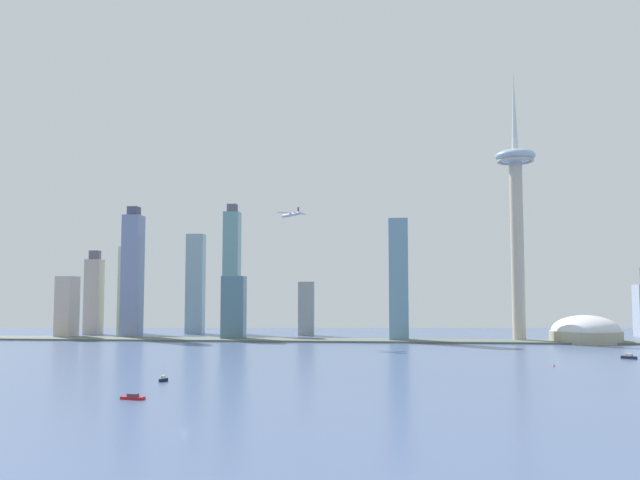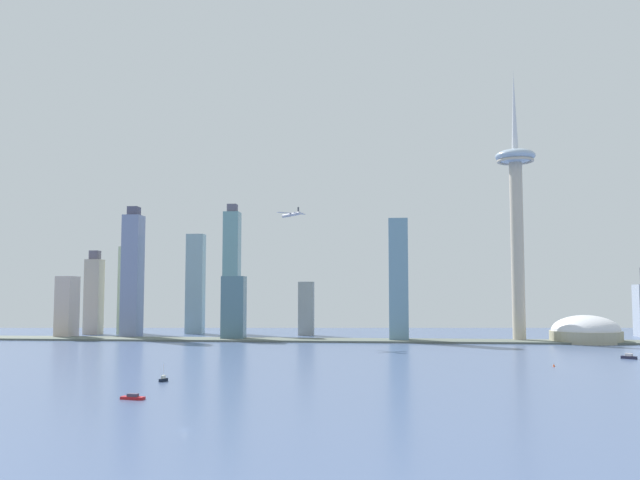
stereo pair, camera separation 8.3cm
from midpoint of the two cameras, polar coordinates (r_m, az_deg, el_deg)
name	(u,v)px [view 2 (the right image)]	position (r m, az deg, el deg)	size (l,w,h in m)	color
ground_plane	(184,430)	(277.30, -11.58, -15.66)	(6000.00, 6000.00, 0.00)	#495D87
waterfront_pier	(313,340)	(739.72, -0.58, -8.60)	(946.07, 47.26, 2.11)	#596258
observation_tower	(516,200)	(768.60, 16.51, 3.27)	(43.79, 43.79, 303.48)	#B8AD9A
stadium_dome	(586,333)	(770.65, 21.87, -7.40)	(74.54, 74.54, 33.71)	tan
skyscraper_0	(195,284)	(882.72, -10.65, -3.71)	(22.50, 16.38, 129.65)	#84A2AD
skyscraper_2	(131,290)	(899.42, -15.96, -4.17)	(25.25, 25.84, 126.99)	#B8C89D
skyscraper_3	(234,308)	(760.14, -7.42, -5.82)	(25.90, 18.58, 71.85)	slate
skyscraper_4	(232,271)	(868.84, -7.59, -2.67)	(20.11, 20.43, 168.51)	#64939B
skyscraper_5	(306,308)	(833.78, -1.19, -5.90)	(19.10, 12.70, 66.84)	gray
skyscraper_6	(398,280)	(738.87, 6.75, -3.40)	(21.10, 19.24, 135.40)	#658CA1
skyscraper_7	(67,307)	(845.90, -20.91, -5.40)	(18.68, 27.20, 72.60)	#C0ADA2
skyscraper_8	(133,275)	(819.43, -15.80, -2.88)	(20.44, 23.33, 155.85)	#707DA3
skyscraper_9	(94,295)	(902.80, -18.85, -4.49)	(19.81, 18.45, 107.25)	#ABA194
boat_0	(133,397)	(356.90, -15.79, -12.87)	(12.79, 5.91, 2.93)	#B2191E
boat_1	(629,357)	(600.49, 25.02, -9.08)	(11.76, 10.70, 4.42)	#222136
boat_3	(163,379)	(421.39, -13.30, -11.55)	(3.77, 7.37, 10.62)	black
channel_buoy_0	(554,365)	(519.24, 19.46, -10.10)	(1.62, 1.62, 2.10)	#E54C19
airplane	(291,215)	(712.82, -2.52, 2.20)	(28.73, 30.49, 8.54)	#B2B3C2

